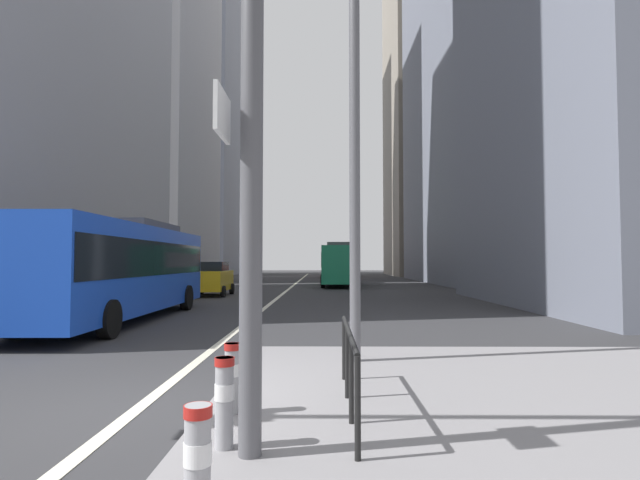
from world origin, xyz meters
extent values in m
plane|color=#303033|center=(0.00, 20.00, 0.00)|extent=(160.00, 160.00, 0.00)
cube|color=gray|center=(5.50, -1.00, 0.07)|extent=(9.00, 10.00, 0.15)
cube|color=beige|center=(0.00, 30.00, 0.01)|extent=(0.20, 80.00, 0.01)
cube|color=#9E9EA3|center=(-16.00, 43.79, 24.02)|extent=(11.96, 17.11, 48.04)
cube|color=slate|center=(-16.00, 65.05, 26.98)|extent=(11.50, 19.02, 53.96)
cube|color=slate|center=(17.00, 40.06, 20.10)|extent=(10.13, 23.05, 40.19)
cube|color=gray|center=(17.00, 62.41, 25.64)|extent=(10.35, 16.30, 51.29)
cube|color=blue|center=(-4.23, 9.62, 1.73)|extent=(2.64, 11.58, 2.75)
cube|color=black|center=(-4.23, 9.62, 2.07)|extent=(2.67, 11.35, 1.10)
cube|color=#4C4C51|center=(-4.25, 11.35, 3.25)|extent=(1.80, 4.18, 0.30)
cylinder|color=black|center=(-2.99, 5.94, 0.50)|extent=(0.31, 1.00, 1.00)
cylinder|color=black|center=(-5.39, 5.91, 0.50)|extent=(0.31, 1.00, 1.00)
cylinder|color=black|center=(-3.08, 13.33, 0.50)|extent=(0.31, 1.00, 1.00)
cylinder|color=black|center=(-5.48, 13.30, 0.50)|extent=(0.31, 1.00, 1.00)
cube|color=#198456|center=(3.68, 33.54, 1.73)|extent=(2.74, 11.75, 2.75)
cube|color=black|center=(3.68, 33.54, 2.07)|extent=(2.77, 11.52, 1.10)
cube|color=#4C4C51|center=(3.64, 31.79, 3.25)|extent=(1.84, 4.25, 0.30)
cylinder|color=black|center=(2.55, 37.31, 0.50)|extent=(0.32, 1.01, 1.00)
cylinder|color=black|center=(4.95, 37.26, 0.50)|extent=(0.32, 1.01, 1.00)
cylinder|color=black|center=(2.40, 29.82, 0.50)|extent=(0.32, 1.01, 1.00)
cylinder|color=black|center=(4.80, 29.77, 0.50)|extent=(0.32, 1.01, 1.00)
cube|color=red|center=(3.71, 55.91, 1.73)|extent=(2.82, 11.76, 2.75)
cube|color=black|center=(3.71, 55.91, 2.07)|extent=(2.85, 11.52, 1.10)
cube|color=#4C4C51|center=(3.66, 54.16, 3.25)|extent=(1.86, 4.26, 0.30)
cylinder|color=black|center=(2.61, 59.68, 0.50)|extent=(0.33, 1.01, 1.00)
cylinder|color=black|center=(5.01, 59.62, 0.50)|extent=(0.33, 1.01, 1.00)
cylinder|color=black|center=(2.41, 52.20, 0.50)|extent=(0.33, 1.01, 1.00)
cylinder|color=black|center=(4.81, 52.14, 0.50)|extent=(0.33, 1.01, 1.00)
cube|color=gold|center=(-3.93, 21.55, 0.87)|extent=(1.82, 4.03, 1.10)
cube|color=black|center=(-3.93, 21.70, 1.68)|extent=(1.52, 2.18, 0.52)
cylinder|color=black|center=(-3.01, 20.19, 0.32)|extent=(0.23, 0.64, 0.64)
cylinder|color=black|center=(-4.83, 20.18, 0.32)|extent=(0.23, 0.64, 0.64)
cylinder|color=black|center=(-3.03, 22.93, 0.32)|extent=(0.23, 0.64, 0.64)
cylinder|color=black|center=(-4.85, 22.91, 0.32)|extent=(0.23, 0.64, 0.64)
cube|color=black|center=(3.41, 44.47, 0.87)|extent=(1.82, 4.12, 1.10)
cube|color=black|center=(3.41, 44.32, 1.68)|extent=(1.52, 2.23, 0.52)
cylinder|color=black|center=(2.48, 45.86, 0.32)|extent=(0.23, 0.64, 0.64)
cylinder|color=black|center=(4.30, 45.87, 0.32)|extent=(0.23, 0.64, 0.64)
cylinder|color=black|center=(2.51, 43.07, 0.32)|extent=(0.23, 0.64, 0.64)
cylinder|color=black|center=(4.33, 43.09, 0.32)|extent=(0.23, 0.64, 0.64)
cube|color=#232838|center=(3.58, 44.55, 0.87)|extent=(1.97, 4.41, 1.10)
cube|color=black|center=(3.57, 44.40, 1.68)|extent=(1.59, 2.41, 0.52)
cylinder|color=black|center=(2.73, 46.06, 0.32)|extent=(0.25, 0.65, 0.64)
cylinder|color=black|center=(4.55, 45.98, 0.32)|extent=(0.25, 0.65, 0.64)
cylinder|color=black|center=(2.61, 43.11, 0.32)|extent=(0.25, 0.65, 0.64)
cylinder|color=black|center=(4.42, 43.04, 0.32)|extent=(0.25, 0.65, 0.64)
cylinder|color=#515156|center=(1.79, -1.91, 3.15)|extent=(0.22, 0.22, 6.00)
cube|color=white|center=(1.54, -2.09, 3.35)|extent=(0.04, 0.60, 0.44)
cylinder|color=#56565B|center=(3.06, 2.49, 4.15)|extent=(0.20, 0.20, 8.00)
cylinder|color=#99999E|center=(1.63, -3.23, 0.57)|extent=(0.18, 0.18, 0.85)
cylinder|color=white|center=(1.63, -3.23, 0.68)|extent=(0.19, 0.19, 0.15)
cylinder|color=#B21E19|center=(1.63, -3.23, 0.96)|extent=(0.20, 0.20, 0.08)
cylinder|color=#99999E|center=(1.51, -1.73, 0.59)|extent=(0.18, 0.18, 0.88)
cylinder|color=white|center=(1.51, -1.73, 0.69)|extent=(0.19, 0.19, 0.16)
cylinder|color=#B21E19|center=(1.51, -1.73, 0.99)|extent=(0.20, 0.20, 0.08)
cylinder|color=#99999E|center=(1.38, -0.63, 0.57)|extent=(0.18, 0.18, 0.83)
cylinder|color=white|center=(1.38, -0.63, 0.67)|extent=(0.19, 0.19, 0.15)
cylinder|color=#B21E19|center=(1.38, -0.63, 0.94)|extent=(0.20, 0.20, 0.08)
cylinder|color=black|center=(2.80, -2.03, 0.62)|extent=(0.06, 0.06, 0.95)
cylinder|color=black|center=(2.80, -0.99, 0.62)|extent=(0.06, 0.06, 0.95)
cylinder|color=black|center=(2.80, 0.04, 0.62)|extent=(0.06, 0.06, 0.95)
cylinder|color=black|center=(2.80, 1.07, 0.62)|extent=(0.06, 0.06, 0.95)
cylinder|color=black|center=(2.80, -0.48, 1.10)|extent=(0.06, 3.10, 0.06)
camera|label=1|loc=(2.49, -6.62, 1.98)|focal=27.64mm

